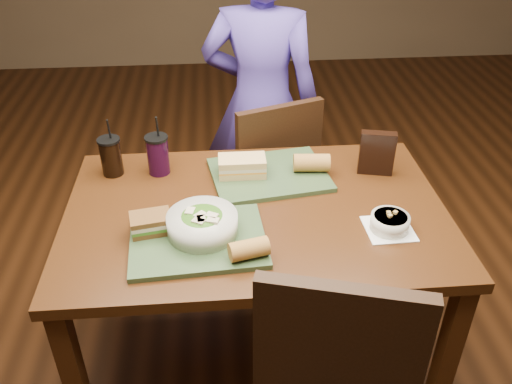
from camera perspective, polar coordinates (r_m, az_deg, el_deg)
ground at (r=2.37m, az=0.00°, el=-16.82°), size 6.00×6.00×0.00m
dining_table at (r=1.91m, az=0.00°, el=-4.03°), size 1.30×0.85×0.75m
chair_far at (r=2.50m, az=2.11°, el=1.58°), size 0.50×0.51×0.90m
diner at (r=2.58m, az=0.53°, el=9.19°), size 0.63×0.49×1.52m
tray_near at (r=1.71m, az=-6.12°, el=-5.08°), size 0.44×0.35×0.02m
tray_far at (r=2.02m, az=1.39°, el=1.83°), size 0.46×0.38×0.02m
salad_bowl at (r=1.70m, az=-5.67°, el=-3.23°), size 0.22×0.22×0.07m
soup_bowl at (r=1.80m, az=13.90°, el=-3.11°), size 0.16×0.16×0.06m
sandwich_near at (r=1.74m, az=-11.00°, el=-3.24°), size 0.14×0.11×0.06m
sandwich_far at (r=1.99m, az=-1.48°, el=2.75°), size 0.17×0.10×0.07m
baguette_near at (r=1.61m, az=-0.75°, el=-6.02°), size 0.13×0.09×0.06m
baguette_far at (r=2.03m, az=5.87°, el=3.09°), size 0.14×0.08×0.07m
cup_cola at (r=2.08m, az=-15.02°, el=3.66°), size 0.08×0.08×0.23m
cup_berry at (r=2.05m, az=-10.29°, el=3.91°), size 0.09×0.09×0.23m
chip_bag at (r=2.06m, az=12.59°, el=4.02°), size 0.13×0.07×0.17m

